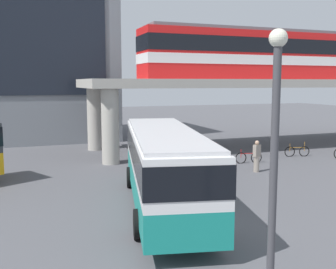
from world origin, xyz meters
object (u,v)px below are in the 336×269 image
bicycle_brown (297,151)px  pedestrian_near_building (257,157)px  train (278,55)px  bicycle_red (249,157)px  bus_main (164,160)px

bicycle_brown → pedestrian_near_building: (-5.33, -3.23, 0.50)m
train → pedestrian_near_building: size_ratio=12.48×
bicycle_brown → bicycle_red: bearing=-169.0°
pedestrian_near_building → bicycle_red: bearing=68.3°
bus_main → bicycle_red: bus_main is taller
train → bicycle_brown: train is taller
bus_main → pedestrian_near_building: size_ratio=6.23×
bicycle_red → pedestrian_near_building: size_ratio=0.98×
bicycle_red → bus_main: bearing=-140.0°
bicycle_red → train: bearing=43.4°
bicycle_brown → bicycle_red: size_ratio=0.98×
bicycle_brown → train: bearing=71.5°
train → bicycle_red: size_ratio=12.76×
pedestrian_near_building → bus_main: bearing=-148.1°
train → bus_main: 19.64m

